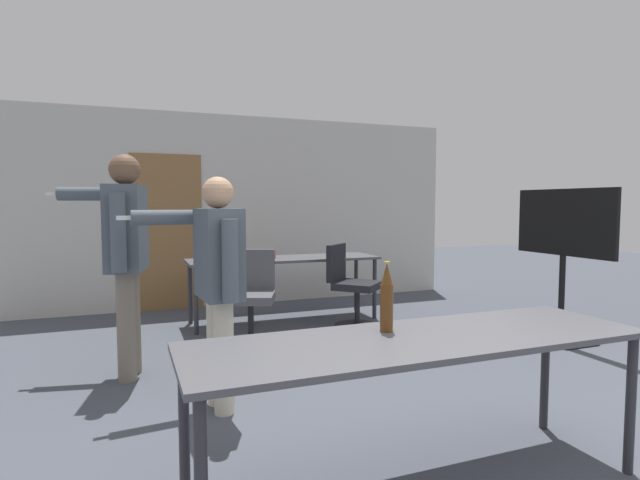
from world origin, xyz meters
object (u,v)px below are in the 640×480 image
office_chair_mid_tucked (252,299)px  drink_cup (272,254)px  person_far_watching (125,245)px  person_center_tall (217,272)px  office_chair_far_right (351,288)px  beer_bottle (387,299)px  tv_screen (563,246)px

office_chair_mid_tucked → drink_cup: bearing=-99.3°
person_far_watching → office_chair_mid_tucked: size_ratio=1.93×
person_far_watching → person_center_tall: (0.57, -0.90, -0.13)m
office_chair_far_right → beer_bottle: beer_bottle is taller
person_center_tall → beer_bottle: (0.65, -1.17, -0.02)m
office_chair_mid_tucked → beer_bottle: (0.04, -2.72, 0.49)m
beer_bottle → drink_cup: 3.48m
tv_screen → beer_bottle: (-2.90, -1.60, -0.05)m
person_far_watching → person_center_tall: 1.08m
tv_screen → drink_cup: bearing=-126.4°
tv_screen → person_far_watching: (-4.13, 0.47, 0.10)m
tv_screen → office_chair_far_right: size_ratio=1.65×
person_center_tall → tv_screen: bearing=-88.6°
tv_screen → drink_cup: tv_screen is taller
office_chair_mid_tucked → beer_bottle: 2.77m
beer_bottle → office_chair_mid_tucked: bearing=90.9°
person_center_tall → beer_bottle: person_center_tall is taller
person_center_tall → office_chair_mid_tucked: 1.75m
beer_bottle → drink_cup: size_ratio=3.70×
person_center_tall → office_chair_mid_tucked: (0.61, 1.55, -0.51)m
person_far_watching → drink_cup: bearing=-38.0°
beer_bottle → office_chair_far_right: bearing=68.4°
tv_screen → drink_cup: 3.14m
office_chair_mid_tucked → office_chair_far_right: office_chair_far_right is taller
person_far_watching → office_chair_mid_tucked: 1.49m
office_chair_far_right → drink_cup: office_chair_far_right is taller
beer_bottle → drink_cup: beer_bottle is taller
office_chair_far_right → person_center_tall: bearing=0.2°
tv_screen → beer_bottle: tv_screen is taller
office_chair_far_right → person_far_watching: bearing=-24.4°
person_far_watching → beer_bottle: 2.41m
drink_cup → office_chair_far_right: bearing=-35.3°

